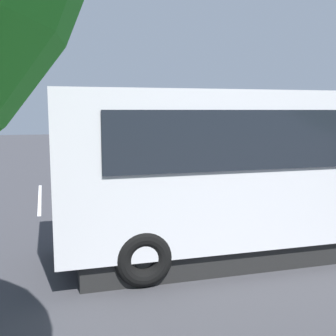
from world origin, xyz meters
TOP-DOWN VIEW (x-y plane):
  - ground_plane at (0.00, 0.00)m, footprint 80.00×80.00m
  - tour_bus at (0.09, 5.06)m, footprint 9.44×2.60m
  - spectator_far_left at (-1.76, 2.32)m, footprint 0.57×0.38m
  - spectator_left at (-0.48, 2.81)m, footprint 0.58×0.36m
  - spectator_centre at (0.52, 2.64)m, footprint 0.57×0.31m
  - spectator_right at (1.70, 2.52)m, footprint 0.57×0.31m
  - spectator_far_right at (2.94, 2.48)m, footprint 0.57×0.33m
  - parked_motorcycle_silver at (-1.92, 3.12)m, footprint 2.05×0.58m
  - stunt_motorcycle at (3.27, -2.92)m, footprint 1.99×0.67m
  - traffic_cone at (1.78, -2.39)m, footprint 0.34×0.34m
  - bay_line_a at (-4.63, -1.59)m, footprint 0.16×4.54m
  - bay_line_b at (-2.18, -1.59)m, footprint 0.17×4.79m
  - bay_line_c at (0.28, -1.59)m, footprint 0.16×4.37m
  - bay_line_d at (2.73, -1.59)m, footprint 0.15×3.91m
  - bay_line_e at (5.19, -1.59)m, footprint 0.17×4.95m

SIDE VIEW (x-z plane):
  - ground_plane at x=0.00m, z-range 0.00..0.00m
  - bay_line_a at x=-4.63m, z-range 0.00..0.01m
  - bay_line_c at x=0.28m, z-range 0.00..0.01m
  - bay_line_b at x=-2.18m, z-range 0.00..0.01m
  - bay_line_d at x=2.73m, z-range 0.00..0.01m
  - bay_line_e at x=5.19m, z-range 0.00..0.01m
  - traffic_cone at x=1.78m, z-range -0.01..0.62m
  - parked_motorcycle_silver at x=-1.92m, z-range -0.01..0.97m
  - spectator_far_left at x=-1.76m, z-range 0.15..1.80m
  - spectator_right at x=1.70m, z-range 0.16..1.85m
  - stunt_motorcycle at x=3.27m, z-range 0.15..1.89m
  - spectator_far_right at x=2.94m, z-range 0.16..1.89m
  - spectator_left at x=-0.48m, z-range 0.17..1.90m
  - spectator_centre at x=0.52m, z-range 0.18..1.98m
  - tour_bus at x=0.09m, z-range 0.02..3.27m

